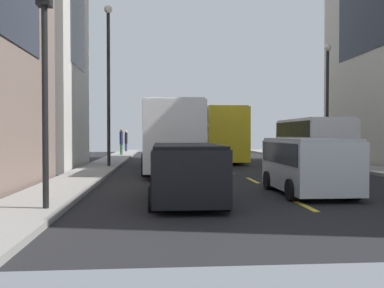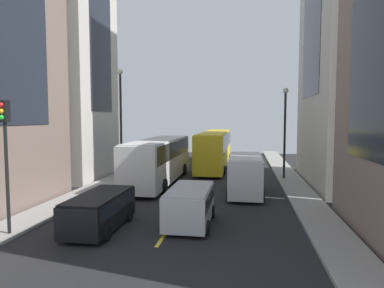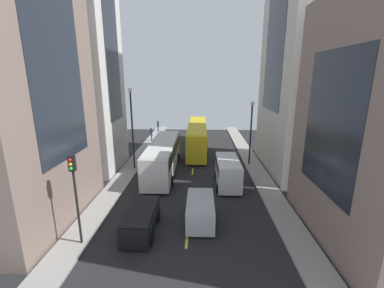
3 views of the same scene
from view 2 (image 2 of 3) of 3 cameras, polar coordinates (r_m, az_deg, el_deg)
ground_plane at (r=28.87m, az=2.16°, el=-5.53°), size 39.91×39.91×0.00m
sidewalk_west at (r=30.46m, az=-11.05°, el=-4.94°), size 1.95×44.00×0.15m
sidewalk_east at (r=28.90m, az=16.10°, el=-5.54°), size 1.95×44.00×0.15m
lane_stripe_1 at (r=14.53m, az=-5.06°, el=-15.61°), size 0.16×2.00×0.01m
lane_stripe_2 at (r=20.15m, az=-0.89°, el=-9.88°), size 0.16×2.00×0.01m
lane_stripe_3 at (r=25.94m, az=1.38°, el=-6.64°), size 0.16×2.00×0.01m
lane_stripe_4 at (r=31.81m, az=2.79°, el=-4.59°), size 0.16×2.00×0.01m
lane_stripe_5 at (r=37.72m, az=3.76°, el=-3.18°), size 0.16×2.00×0.01m
lane_stripe_6 at (r=43.66m, az=4.47°, el=-2.15°), size 0.16×2.00×0.01m
lane_stripe_7 at (r=49.61m, az=5.00°, el=-1.37°), size 0.16×2.00×0.01m
building_west_1 at (r=30.70m, az=-20.94°, el=17.75°), size 6.39×7.20×24.43m
city_bus_white at (r=26.01m, az=-5.57°, el=-2.17°), size 2.80×11.91×3.35m
streetcar_yellow at (r=34.49m, az=3.93°, el=-0.35°), size 2.70×14.84×3.59m
delivery_van_white at (r=21.97m, az=9.03°, el=-4.73°), size 2.25×5.22×2.58m
car_black_0 at (r=15.86m, az=-15.36°, el=-10.50°), size 1.99×4.40×1.59m
car_silver_2 at (r=15.92m, az=-0.36°, el=-9.97°), size 2.07×4.03×1.74m
pedestrian_crossing_mid at (r=47.17m, az=-3.89°, el=-0.09°), size 0.30×0.30×2.12m
pedestrian_crossing_near at (r=39.89m, az=-6.02°, el=-0.87°), size 0.30×0.30×2.18m
traffic_light_near_corner at (r=15.80m, az=-29.11°, el=0.43°), size 0.32×0.44×5.56m
streetlamp_near at (r=27.64m, az=-11.99°, el=5.10°), size 0.44×0.44×8.73m
streetlamp_far at (r=27.81m, az=15.49°, el=3.39°), size 0.44×0.44×7.23m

